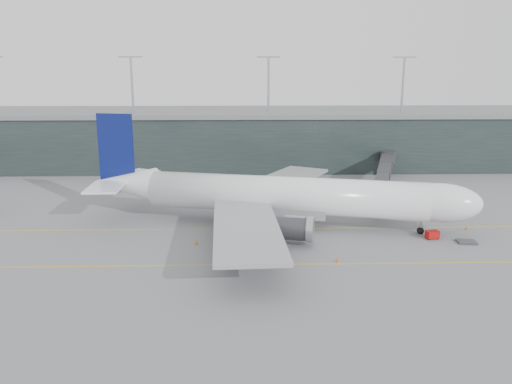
{
  "coord_description": "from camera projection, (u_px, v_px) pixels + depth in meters",
  "views": [
    {
      "loc": [
        -1.82,
        -83.3,
        25.32
      ],
      "look_at": [
        0.36,
        -4.0,
        6.3
      ],
      "focal_mm": 35.0,
      "sensor_mm": 36.0,
      "label": 1
    }
  ],
  "objects": [
    {
      "name": "cone_tail",
      "position": [
        196.0,
        242.0,
        75.38
      ],
      "size": [
        0.5,
        0.5,
        0.8
      ],
      "primitive_type": "cone",
      "color": "orange",
      "rests_on": "ground"
    },
    {
      "name": "uld_c",
      "position": [
        257.0,
        200.0,
        97.79
      ],
      "size": [
        2.59,
        2.29,
        2.0
      ],
      "rotation": [
        0.0,
        0.0,
        -0.28
      ],
      "color": "#323236",
      "rests_on": "ground"
    },
    {
      "name": "terminal",
      "position": [
        249.0,
        137.0,
        141.53
      ],
      "size": [
        240.0,
        36.0,
        29.0
      ],
      "color": "black",
      "rests_on": "ground"
    },
    {
      "name": "gse_cart",
      "position": [
        432.0,
        234.0,
        77.82
      ],
      "size": [
        2.14,
        1.59,
        1.32
      ],
      "rotation": [
        0.0,
        0.0,
        0.2
      ],
      "color": "#A80E0C",
      "rests_on": "ground"
    },
    {
      "name": "uld_b",
      "position": [
        233.0,
        201.0,
        97.08
      ],
      "size": [
        2.52,
        2.32,
        1.85
      ],
      "rotation": [
        0.0,
        0.0,
        0.43
      ],
      "color": "#323236",
      "rests_on": "ground"
    },
    {
      "name": "ground",
      "position": [
        253.0,
        222.0,
        86.93
      ],
      "size": [
        320.0,
        320.0,
        0.0
      ],
      "primitive_type": "plane",
      "color": "slate",
      "rests_on": "ground"
    },
    {
      "name": "taxiline_a",
      "position": [
        254.0,
        229.0,
        83.04
      ],
      "size": [
        160.0,
        0.25,
        0.02
      ],
      "primitive_type": "cube",
      "color": "gold",
      "rests_on": "ground"
    },
    {
      "name": "cone_wing_port",
      "position": [
        307.0,
        203.0,
        97.86
      ],
      "size": [
        0.44,
        0.44,
        0.69
      ],
      "primitive_type": "cone",
      "color": "orange",
      "rests_on": "ground"
    },
    {
      "name": "uld_a",
      "position": [
        233.0,
        204.0,
        95.25
      ],
      "size": [
        1.88,
        1.55,
        1.61
      ],
      "rotation": [
        0.0,
        0.0,
        -0.08
      ],
      "color": "#323236",
      "rests_on": "ground"
    },
    {
      "name": "taxiline_lead_main",
      "position": [
        275.0,
        194.0,
        106.5
      ],
      "size": [
        0.25,
        60.0,
        0.02
      ],
      "primitive_type": "cube",
      "color": "gold",
      "rests_on": "ground"
    },
    {
      "name": "cone_wing_stbd",
      "position": [
        338.0,
        260.0,
        68.3
      ],
      "size": [
        0.47,
        0.47,
        0.74
      ],
      "primitive_type": "cone",
      "color": "#E6520C",
      "rests_on": "ground"
    },
    {
      "name": "jet_bridge",
      "position": [
        375.0,
        171.0,
        107.92
      ],
      "size": [
        15.49,
        44.23,
        6.22
      ],
      "rotation": [
        0.0,
        0.0,
        -0.32
      ],
      "color": "#29292E",
      "rests_on": "ground"
    },
    {
      "name": "main_aircraft",
      "position": [
        282.0,
        196.0,
        83.71
      ],
      "size": [
        65.11,
        60.11,
        18.43
      ],
      "rotation": [
        0.0,
        0.0,
        -0.23
      ],
      "color": "white",
      "rests_on": "ground"
    },
    {
      "name": "cone_nose",
      "position": [
        466.0,
        228.0,
        82.5
      ],
      "size": [
        0.38,
        0.38,
        0.61
      ],
      "primitive_type": "cone",
      "color": "#D4450B",
      "rests_on": "ground"
    },
    {
      "name": "baggage_dolly",
      "position": [
        467.0,
        242.0,
        76.16
      ],
      "size": [
        2.99,
        2.51,
        0.27
      ],
      "primitive_type": "cube",
      "rotation": [
        0.0,
        0.0,
        -0.12
      ],
      "color": "#37373C",
      "rests_on": "ground"
    },
    {
      "name": "taxiline_b",
      "position": [
        257.0,
        265.0,
        67.48
      ],
      "size": [
        160.0,
        0.25,
        0.02
      ],
      "primitive_type": "cube",
      "color": "gold",
      "rests_on": "ground"
    }
  ]
}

